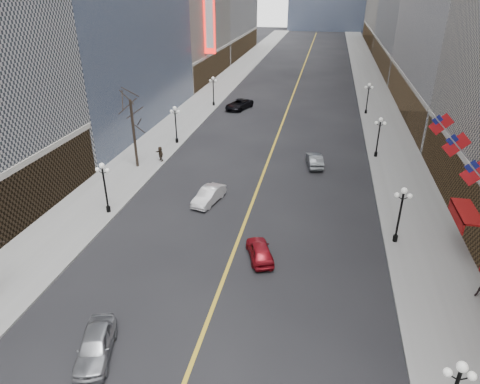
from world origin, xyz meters
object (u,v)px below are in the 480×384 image
at_px(car_sb_mid, 260,251).
at_px(streetlamp_east_1, 401,209).
at_px(streetlamp_east_2, 379,133).
at_px(streetlamp_west_2, 176,121).
at_px(car_sb_far, 315,160).
at_px(car_nb_far, 239,104).
at_px(car_nb_near, 95,345).
at_px(car_nb_mid, 209,195).
at_px(streetlamp_east_3, 368,95).
at_px(streetlamp_west_1, 104,183).
at_px(streetlamp_west_3, 213,88).

bearing_deg(car_sb_mid, streetlamp_east_1, -177.53).
distance_m(streetlamp_east_2, streetlamp_west_2, 23.60).
height_order(streetlamp_east_1, car_sb_far, streetlamp_east_1).
bearing_deg(streetlamp_east_1, car_nb_far, 118.78).
bearing_deg(streetlamp_west_2, car_nb_near, -78.42).
bearing_deg(car_nb_near, car_sb_mid, 39.67).
height_order(streetlamp_east_1, car_nb_mid, streetlamp_east_1).
bearing_deg(streetlamp_east_2, car_sb_mid, -113.94).
relative_size(car_nb_near, car_sb_mid, 1.11).
relative_size(streetlamp_east_3, car_nb_near, 1.06).
distance_m(streetlamp_west_1, streetlamp_west_2, 18.00).
xyz_separation_m(streetlamp_east_1, car_sb_far, (-6.70, 14.11, -2.21)).
xyz_separation_m(car_nb_mid, car_nb_far, (-3.60, 31.42, 0.06)).
height_order(streetlamp_east_2, streetlamp_west_3, same).
relative_size(streetlamp_east_1, car_nb_near, 1.06).
relative_size(streetlamp_east_1, streetlamp_west_3, 1.00).
bearing_deg(car_sb_mid, car_sb_far, -119.76).
distance_m(streetlamp_west_2, car_sb_far, 17.48).
height_order(streetlamp_west_1, car_sb_far, streetlamp_west_1).
distance_m(streetlamp_east_2, streetlamp_west_3, 29.68).
bearing_deg(streetlamp_west_1, streetlamp_east_2, 37.33).
bearing_deg(streetlamp_west_2, car_nb_far, 75.72).
height_order(streetlamp_west_1, car_nb_mid, streetlamp_west_1).
relative_size(streetlamp_west_2, streetlamp_west_3, 1.00).
relative_size(streetlamp_east_1, car_nb_far, 0.83).
bearing_deg(streetlamp_east_2, streetlamp_west_2, 180.00).
height_order(car_nb_mid, car_sb_mid, car_nb_mid).
xyz_separation_m(streetlamp_east_1, car_nb_mid, (-15.66, 3.64, -2.20)).
bearing_deg(car_nb_mid, streetlamp_east_1, -0.05).
bearing_deg(car_nb_near, car_sb_far, 54.14).
height_order(streetlamp_west_1, car_nb_near, streetlamp_west_1).
distance_m(streetlamp_east_3, car_nb_near, 53.40).
height_order(car_nb_far, car_sb_mid, car_nb_far).
height_order(car_nb_near, car_sb_far, car_nb_near).
relative_size(car_nb_near, car_sb_far, 1.02).
height_order(streetlamp_east_2, streetlamp_west_1, same).
height_order(streetlamp_west_2, car_nb_mid, streetlamp_west_2).
distance_m(streetlamp_east_1, streetlamp_east_3, 36.00).
bearing_deg(car_nb_mid, streetlamp_west_2, 132.02).
distance_m(streetlamp_east_1, car_nb_far, 40.06).
height_order(streetlamp_east_1, car_nb_near, streetlamp_east_1).
height_order(streetlamp_east_1, streetlamp_east_3, same).
xyz_separation_m(car_nb_far, car_sb_far, (12.56, -20.95, -0.07)).
xyz_separation_m(streetlamp_east_2, streetlamp_west_3, (-23.60, 18.00, 0.00)).
distance_m(streetlamp_west_2, car_sb_mid, 26.13).
xyz_separation_m(streetlamp_west_1, streetlamp_west_2, (0.00, 18.00, 0.00)).
distance_m(car_nb_near, car_sb_mid, 12.71).
distance_m(car_nb_near, car_nb_mid, 18.29).
relative_size(streetlamp_east_3, streetlamp_west_3, 1.00).
distance_m(streetlamp_west_3, car_nb_near, 51.09).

